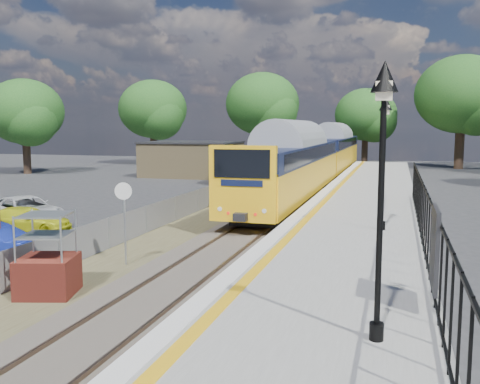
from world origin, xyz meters
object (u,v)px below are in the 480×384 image
at_px(train, 318,155).
at_px(brick_plinth, 47,257).
at_px(speed_sign, 124,210).
at_px(victorian_lamp_north, 385,131).
at_px(car_white, 26,211).
at_px(car_yellow, 27,220).
at_px(victorian_lamp_south, 383,137).

bearing_deg(train, brick_plinth, -95.96).
relative_size(train, speed_sign, 15.02).
height_order(victorian_lamp_north, car_white, victorian_lamp_north).
xyz_separation_m(speed_sign, car_yellow, (-6.60, 3.69, -1.30)).
bearing_deg(car_white, speed_sign, -95.29).
bearing_deg(train, car_white, -117.27).
xyz_separation_m(speed_sign, car_white, (-7.82, 5.20, -1.19)).
xyz_separation_m(train, car_yellow, (-9.10, -21.53, -1.80)).
height_order(victorian_lamp_south, victorian_lamp_north, same).
distance_m(victorian_lamp_south, victorian_lamp_north, 10.00).
bearing_deg(brick_plinth, victorian_lamp_south, -18.23).
distance_m(train, brick_plinth, 28.69).
height_order(victorian_lamp_south, car_white, victorian_lamp_south).
height_order(train, car_yellow, train).
relative_size(speed_sign, car_white, 0.58).
height_order(car_yellow, car_white, car_white).
distance_m(train, car_white, 22.59).
relative_size(train, car_white, 8.68).
xyz_separation_m(brick_plinth, car_white, (-7.34, 8.49, -0.42)).
bearing_deg(brick_plinth, victorian_lamp_north, 41.04).
height_order(victorian_lamp_south, brick_plinth, victorian_lamp_south).
relative_size(victorian_lamp_north, train, 0.11).
xyz_separation_m(victorian_lamp_south, victorian_lamp_north, (-0.20, 10.00, 0.00)).
bearing_deg(car_yellow, car_white, 28.34).
xyz_separation_m(victorian_lamp_north, speed_sign, (-7.80, -3.92, -2.46)).
xyz_separation_m(train, brick_plinth, (-2.98, -28.51, -1.26)).
relative_size(victorian_lamp_north, car_yellow, 1.23).
bearing_deg(speed_sign, brick_plinth, -113.06).
height_order(train, brick_plinth, train).
height_order(speed_sign, car_yellow, speed_sign).
height_order(victorian_lamp_south, train, victorian_lamp_south).
xyz_separation_m(victorian_lamp_south, brick_plinth, (-8.48, 2.79, -3.22)).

